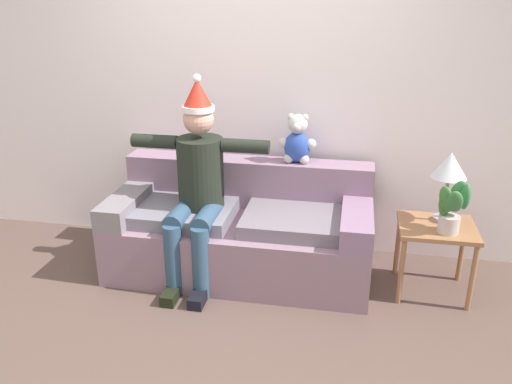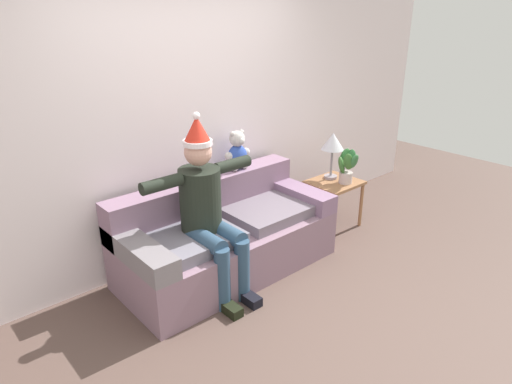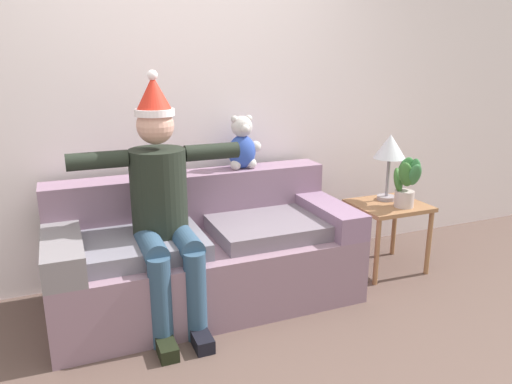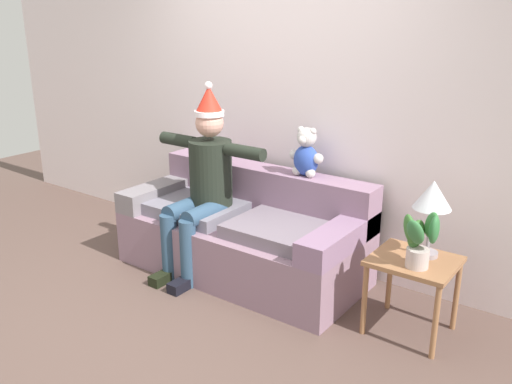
# 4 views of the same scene
# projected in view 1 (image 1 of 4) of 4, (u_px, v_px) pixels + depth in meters

# --- Properties ---
(ground_plane) EXTENTS (10.00, 10.00, 0.00)m
(ground_plane) POSITION_uv_depth(u_px,v_px,m) (206.00, 348.00, 3.20)
(ground_plane) COLOR brown
(back_wall) EXTENTS (7.00, 0.10, 2.70)m
(back_wall) POSITION_uv_depth(u_px,v_px,m) (254.00, 84.00, 4.13)
(back_wall) COLOR white
(back_wall) RESTS_ON ground_plane
(couch) EXTENTS (1.95, 0.88, 0.81)m
(couch) POSITION_uv_depth(u_px,v_px,m) (241.00, 230.00, 4.02)
(couch) COLOR gray
(couch) RESTS_ON ground_plane
(person_seated) EXTENTS (1.02, 0.77, 1.51)m
(person_seated) POSITION_uv_depth(u_px,v_px,m) (197.00, 181.00, 3.77)
(person_seated) COLOR black
(person_seated) RESTS_ON ground_plane
(teddy_bear) EXTENTS (0.29, 0.17, 0.38)m
(teddy_bear) POSITION_uv_depth(u_px,v_px,m) (297.00, 141.00, 3.97)
(teddy_bear) COLOR #2D49A6
(teddy_bear) RESTS_ON couch
(side_table) EXTENTS (0.52, 0.47, 0.52)m
(side_table) POSITION_uv_depth(u_px,v_px,m) (436.00, 236.00, 3.65)
(side_table) COLOR #956440
(side_table) RESTS_ON ground_plane
(table_lamp) EXTENTS (0.24, 0.24, 0.50)m
(table_lamp) POSITION_uv_depth(u_px,v_px,m) (450.00, 169.00, 3.56)
(table_lamp) COLOR gray
(table_lamp) RESTS_ON side_table
(potted_plant) EXTENTS (0.24, 0.28, 0.37)m
(potted_plant) POSITION_uv_depth(u_px,v_px,m) (452.00, 206.00, 3.45)
(potted_plant) COLOR #C0AEAA
(potted_plant) RESTS_ON side_table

